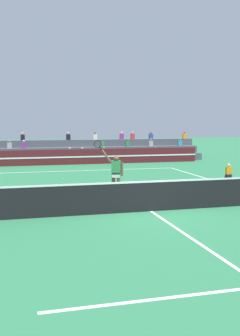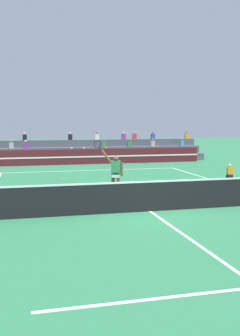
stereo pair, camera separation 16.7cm
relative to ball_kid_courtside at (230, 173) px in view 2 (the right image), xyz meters
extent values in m
plane|color=#2D7A4C|center=(-6.53, -6.21, -0.33)|extent=(120.00, 120.00, 0.00)
cube|color=white|center=(-6.53, 5.69, -0.33)|extent=(11.00, 0.10, 0.01)
cube|color=white|center=(-6.53, 0.21, -0.33)|extent=(8.25, 0.10, 0.01)
cube|color=white|center=(-6.53, -6.21, -0.33)|extent=(0.10, 12.85, 0.01)
cube|color=black|center=(-6.53, -6.21, 0.17)|extent=(11.90, 0.02, 1.00)
cube|color=white|center=(-6.53, -6.21, 0.70)|extent=(11.90, 0.04, 0.06)
cube|color=#51191E|center=(-6.53, 9.49, 0.22)|extent=(18.00, 0.24, 1.10)
cube|color=white|center=(-6.53, 9.36, 0.22)|extent=(18.00, 0.02, 0.10)
cube|color=#4C515B|center=(-6.53, 10.77, -0.06)|extent=(20.09, 0.95, 0.55)
cube|color=pink|center=(-4.55, 10.60, 0.44)|extent=(0.32, 0.22, 0.44)
sphere|color=#9E7051|center=(-4.55, 10.60, 0.76)|extent=(0.18, 0.18, 0.18)
cube|color=#B2B2B7|center=(-0.39, 10.60, 0.44)|extent=(0.32, 0.22, 0.44)
sphere|color=brown|center=(-0.39, 10.60, 0.76)|extent=(0.18, 0.18, 0.18)
cube|color=#338C4C|center=(-6.23, 10.60, 0.44)|extent=(0.32, 0.22, 0.44)
sphere|color=tan|center=(-6.23, 10.60, 0.76)|extent=(0.18, 0.18, 0.18)
cube|color=teal|center=(-7.17, 10.60, 0.44)|extent=(0.32, 0.22, 0.44)
sphere|color=tan|center=(-7.17, 10.60, 0.76)|extent=(0.18, 0.18, 0.18)
cube|color=#4C515B|center=(-6.53, 11.72, 0.22)|extent=(20.09, 0.95, 1.10)
cube|color=purple|center=(-10.49, 11.55, 0.99)|extent=(0.32, 0.22, 0.44)
sphere|color=beige|center=(-10.49, 11.55, 1.31)|extent=(0.18, 0.18, 0.18)
cube|color=teal|center=(2.10, 11.55, 0.99)|extent=(0.32, 0.22, 0.44)
sphere|color=#9E7051|center=(2.10, 11.55, 1.31)|extent=(0.18, 0.18, 0.18)
cube|color=#B2B2B7|center=(-0.44, 11.55, 0.99)|extent=(0.32, 0.22, 0.44)
sphere|color=#9E7051|center=(-0.44, 11.55, 1.31)|extent=(0.18, 0.18, 0.18)
cube|color=#338C4C|center=(-4.49, 11.55, 0.99)|extent=(0.32, 0.22, 0.44)
sphere|color=brown|center=(-4.49, 11.55, 1.31)|extent=(0.18, 0.18, 0.18)
cube|color=#338C4C|center=(-2.40, 11.55, 0.99)|extent=(0.32, 0.22, 0.44)
sphere|color=brown|center=(-2.40, 11.55, 1.31)|extent=(0.18, 0.18, 0.18)
cube|color=#B2B2B7|center=(-11.52, 11.55, 0.99)|extent=(0.32, 0.22, 0.44)
sphere|color=#9E7051|center=(-11.52, 11.55, 1.31)|extent=(0.18, 0.18, 0.18)
cube|color=#4C515B|center=(-6.53, 12.67, 0.49)|extent=(20.09, 0.95, 1.65)
cube|color=silver|center=(-4.87, 12.50, 1.54)|extent=(0.32, 0.22, 0.44)
sphere|color=brown|center=(-4.87, 12.50, 1.86)|extent=(0.18, 0.18, 0.18)
cube|color=purple|center=(-2.64, 12.50, 1.54)|extent=(0.32, 0.22, 0.44)
sphere|color=beige|center=(-2.64, 12.50, 1.86)|extent=(0.18, 0.18, 0.18)
cube|color=orange|center=(2.93, 12.50, 1.54)|extent=(0.32, 0.22, 0.44)
sphere|color=brown|center=(2.93, 12.50, 1.86)|extent=(0.18, 0.18, 0.18)
cube|color=black|center=(-7.03, 12.50, 1.54)|extent=(0.32, 0.22, 0.44)
sphere|color=beige|center=(-7.03, 12.50, 1.86)|extent=(0.18, 0.18, 0.18)
cube|color=red|center=(-1.70, 12.50, 1.54)|extent=(0.32, 0.22, 0.44)
sphere|color=tan|center=(-1.70, 12.50, 1.86)|extent=(0.18, 0.18, 0.18)
cube|color=#2D4CA5|center=(-0.11, 12.50, 1.54)|extent=(0.32, 0.22, 0.44)
sphere|color=brown|center=(-0.11, 12.50, 1.86)|extent=(0.18, 0.18, 0.18)
cube|color=black|center=(-10.54, 12.50, 1.54)|extent=(0.32, 0.22, 0.44)
sphere|color=beige|center=(-10.54, 12.50, 1.86)|extent=(0.18, 0.18, 0.18)
cube|color=black|center=(0.00, 0.00, -0.27)|extent=(0.28, 0.36, 0.12)
cube|color=black|center=(0.00, 0.00, -0.15)|extent=(0.28, 0.24, 0.18)
cube|color=orange|center=(0.00, 0.00, 0.14)|extent=(0.30, 0.18, 0.40)
sphere|color=beige|center=(0.00, 0.00, 0.43)|extent=(0.17, 0.17, 0.17)
cylinder|color=brown|center=(-7.03, -3.66, 0.12)|extent=(0.14, 0.14, 0.90)
cylinder|color=brown|center=(-7.20, -3.51, 0.12)|extent=(0.14, 0.14, 0.90)
cube|color=white|center=(-7.11, -3.61, 0.61)|extent=(0.37, 0.30, 0.20)
cube|color=#338C4C|center=(-7.11, -3.61, 0.91)|extent=(0.41, 0.32, 0.56)
sphere|color=brown|center=(-7.11, -3.61, 1.27)|extent=(0.22, 0.22, 0.22)
cube|color=white|center=(-7.04, -3.70, -0.29)|extent=(0.20, 0.29, 0.09)
cube|color=white|center=(-7.22, -3.54, -0.29)|extent=(0.20, 0.29, 0.09)
cylinder|color=brown|center=(-6.89, -3.69, 0.85)|extent=(0.09, 0.09, 0.56)
cylinder|color=brown|center=(-7.48, -3.46, 1.37)|extent=(0.43, 0.24, 0.54)
cylinder|color=black|center=(-7.70, -3.38, 1.69)|extent=(0.16, 0.09, 0.20)
torus|color=black|center=(-7.80, -3.34, 1.84)|extent=(0.41, 0.18, 0.43)
sphere|color=#C6DB33|center=(-8.62, 2.14, -0.30)|extent=(0.07, 0.07, 0.07)
camera|label=1|loc=(-10.87, -18.74, 2.71)|focal=42.00mm
camera|label=2|loc=(-10.71, -18.78, 2.71)|focal=42.00mm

